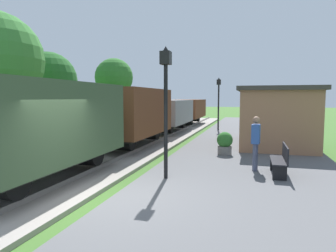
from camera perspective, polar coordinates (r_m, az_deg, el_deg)
The scene contains 14 objects.
ground_plane at distance 7.56m, azimuth -11.82°, elevation -14.41°, with size 160.00×160.00×0.00m, color #3D6628.
platform_slab at distance 6.75m, azimuth 14.12°, elevation -15.80°, with size 6.00×60.00×0.25m, color #565659.
track_ballast at distance 8.86m, azimuth -26.03°, elevation -11.47°, with size 3.80×60.00×0.12m, color gray.
rail_near at distance 8.38m, azimuth -22.31°, elevation -11.36°, with size 0.07×60.00×0.14m, color slate.
freight_train at distance 17.33m, azimuth -3.68°, elevation 2.05°, with size 2.50×26.00×2.72m.
station_hut at distance 15.69m, azimuth 19.55°, elevation 1.78°, with size 3.50×5.80×2.78m.
bench_near_hut at distance 9.60m, azimuth 20.43°, elevation -5.93°, with size 0.42×1.50×0.91m.
bench_down_platform at distance 20.89m, azimuth 17.85°, elevation 0.08°, with size 0.42×1.50×0.91m.
person_waiting at distance 9.92m, azimuth 16.13°, elevation -2.74°, with size 0.28×0.41×1.71m.
potted_planter at distance 12.49m, azimuth 10.60°, elevation -3.13°, with size 0.64×0.64×0.92m.
lamp_post_near at distance 8.48m, azimuth -0.43°, elevation 7.10°, with size 0.28×0.28×3.70m.
lamp_post_far at distance 21.77m, azimuth 9.49°, elevation 5.94°, with size 0.28×0.28×3.70m.
tree_trackside_far at distance 21.92m, azimuth -21.59°, elevation 7.93°, with size 3.79×3.79×5.58m.
tree_field_left at distance 26.75m, azimuth -10.10°, elevation 8.93°, with size 3.25×3.25×5.91m.
Camera 1 is at (3.32, -6.30, 2.54)m, focal length 32.46 mm.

